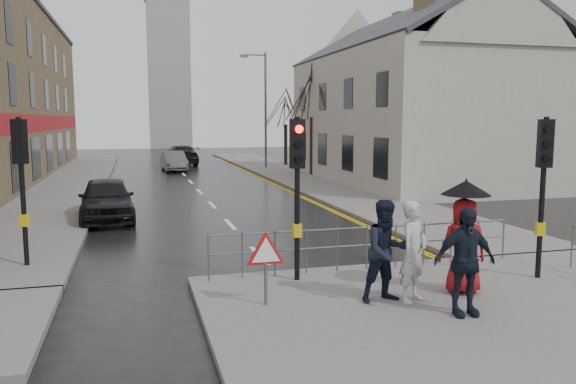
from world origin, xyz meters
TOP-DOWN VIEW (x-y plane):
  - ground at (0.00, 0.00)m, footprint 120.00×120.00m
  - near_pavement at (3.00, -3.50)m, footprint 10.00×9.00m
  - left_pavement at (-6.50, 23.00)m, footprint 4.00×44.00m
  - right_pavement at (6.50, 25.00)m, footprint 4.00×40.00m
  - pavement_bridge_right at (6.50, 3.00)m, footprint 4.00×4.20m
  - building_right_cream at (12.00, 18.00)m, footprint 9.00×16.40m
  - church_tower at (1.50, 62.00)m, footprint 5.00×5.00m
  - traffic_signal_near_left at (0.20, 0.20)m, footprint 0.28×0.27m
  - traffic_signal_near_right at (5.20, -1.00)m, footprint 0.34×0.33m
  - traffic_signal_far_left at (-5.50, 3.00)m, footprint 0.34×0.33m
  - guard_railing_front at (1.95, 0.60)m, footprint 7.14×0.04m
  - warning_sign at (-0.80, -1.21)m, footprint 0.80×0.07m
  - street_lamp at (5.82, 28.00)m, footprint 1.83×0.25m
  - tree_near at (7.50, 22.00)m, footprint 2.40×2.40m
  - tree_far at (8.00, 30.00)m, footprint 2.40×2.40m
  - pedestrian_a at (1.87, -1.71)m, footprint 0.81×0.75m
  - pedestrian_b at (1.39, -1.59)m, footprint 0.96×0.78m
  - pedestrian_with_umbrella at (3.05, -1.50)m, footprint 1.01×0.96m
  - pedestrian_d at (2.35, -2.62)m, footprint 1.14×0.55m
  - car_parked at (-4.00, 9.41)m, footprint 2.01×4.50m
  - car_mid at (-0.42, 28.23)m, footprint 1.70×4.17m
  - car_far at (0.45, 33.51)m, footprint 2.71×5.41m

SIDE VIEW (x-z plane):
  - ground at x=0.00m, z-range 0.00..0.00m
  - near_pavement at x=3.00m, z-range 0.00..0.14m
  - left_pavement at x=-6.50m, z-range 0.00..0.14m
  - right_pavement at x=6.50m, z-range 0.00..0.14m
  - pavement_bridge_right at x=6.50m, z-range 0.00..0.14m
  - car_mid at x=-0.42m, z-range 0.00..1.34m
  - car_parked at x=-4.00m, z-range 0.00..1.51m
  - car_far at x=0.45m, z-range 0.00..1.51m
  - guard_railing_front at x=1.95m, z-range 0.36..1.36m
  - warning_sign at x=-0.80m, z-range 0.37..1.72m
  - pedestrian_a at x=1.87m, z-range 0.14..2.01m
  - pedestrian_d at x=2.35m, z-range 0.14..2.02m
  - pedestrian_b at x=1.39m, z-range 0.14..2.03m
  - pedestrian_with_umbrella at x=3.05m, z-range 0.20..2.40m
  - traffic_signal_near_left at x=0.20m, z-range 0.76..4.16m
  - traffic_signal_near_right at x=5.20m, z-range 0.76..4.16m
  - traffic_signal_far_left at x=-5.50m, z-range 0.76..4.16m
  - tree_far at x=8.00m, z-range 1.60..7.24m
  - street_lamp at x=5.82m, z-range 0.71..8.71m
  - building_right_cream at x=12.00m, z-range -0.27..9.83m
  - tree_near at x=7.50m, z-range 1.85..8.43m
  - church_tower at x=1.50m, z-range 0.00..18.00m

